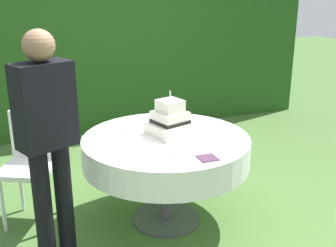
% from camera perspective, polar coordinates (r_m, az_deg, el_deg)
% --- Properties ---
extents(ground_plane, '(20.00, 20.00, 0.00)m').
position_cam_1_polar(ground_plane, '(3.56, -0.27, -12.88)').
color(ground_plane, '#476B33').
extents(foliage_hedge, '(5.89, 0.40, 2.65)m').
position_cam_1_polar(foliage_hedge, '(5.48, -10.04, 12.60)').
color(foliage_hedge, '#234C19').
rests_on(foliage_hedge, ground_plane).
extents(cake_table, '(1.30, 1.30, 0.72)m').
position_cam_1_polar(cake_table, '(3.28, -0.28, -3.70)').
color(cake_table, '#4C4C51').
rests_on(cake_table, ground_plane).
extents(wedding_cake, '(0.38, 0.38, 0.35)m').
position_cam_1_polar(wedding_cake, '(3.28, 0.30, 0.33)').
color(wedding_cake, silver).
rests_on(wedding_cake, cake_table).
extents(serving_plate_near, '(0.12, 0.12, 0.01)m').
position_cam_1_polar(serving_plate_near, '(3.14, 6.68, -2.60)').
color(serving_plate_near, white).
rests_on(serving_plate_near, cake_table).
extents(serving_plate_far, '(0.11, 0.11, 0.01)m').
position_cam_1_polar(serving_plate_far, '(3.60, 1.53, 0.32)').
color(serving_plate_far, white).
rests_on(serving_plate_far, cake_table).
extents(serving_plate_left, '(0.11, 0.11, 0.01)m').
position_cam_1_polar(serving_plate_left, '(3.30, -5.55, -1.50)').
color(serving_plate_left, white).
rests_on(serving_plate_left, cake_table).
extents(serving_plate_right, '(0.12, 0.12, 0.01)m').
position_cam_1_polar(serving_plate_right, '(2.87, 1.52, -4.52)').
color(serving_plate_right, white).
rests_on(serving_plate_right, cake_table).
extents(napkin_stack, '(0.13, 0.13, 0.01)m').
position_cam_1_polar(napkin_stack, '(2.86, 5.42, -4.69)').
color(napkin_stack, '#4C2D47').
rests_on(napkin_stack, cake_table).
extents(garden_chair, '(0.54, 0.54, 0.89)m').
position_cam_1_polar(garden_chair, '(3.53, -18.10, -4.31)').
color(garden_chair, white).
rests_on(garden_chair, ground_plane).
extents(standing_person, '(0.41, 0.33, 1.60)m').
position_cam_1_polar(standing_person, '(2.80, -16.11, -1.50)').
color(standing_person, black).
rests_on(standing_person, ground_plane).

